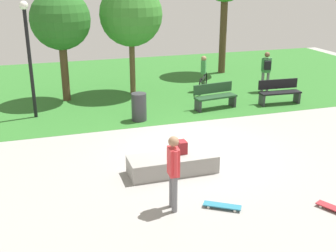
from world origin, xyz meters
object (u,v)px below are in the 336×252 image
at_px(backpack_on_ledge, 182,147).
at_px(lamp_post, 28,48).
at_px(trash_bin, 139,107).
at_px(cyclist_on_bicycle, 203,76).
at_px(pedestrian_with_backpack, 266,68).
at_px(tree_tall_oak, 60,20).
at_px(tree_broad_elm, 131,15).
at_px(park_bench_center_lawn, 279,91).
at_px(skateboard_by_ledge, 222,206).
at_px(skateboard_spare, 335,209).
at_px(park_bench_by_oak, 215,96).
at_px(concrete_ledge, 173,164).
at_px(skater_performing_trick, 173,168).

distance_m(backpack_on_ledge, lamp_post, 6.68).
relative_size(trash_bin, cyclist_on_bicycle, 0.60).
xyz_separation_m(trash_bin, cyclist_on_bicycle, (3.48, 2.89, 0.16)).
bearing_deg(pedestrian_with_backpack, tree_tall_oak, 171.80).
distance_m(tree_broad_elm, cyclist_on_bicycle, 3.88).
bearing_deg(park_bench_center_lawn, tree_tall_oak, 159.30).
xyz_separation_m(skateboard_by_ledge, lamp_post, (-3.65, 7.51, 2.32)).
relative_size(trash_bin, pedestrian_with_backpack, 0.57).
relative_size(park_bench_center_lawn, trash_bin, 1.72).
bearing_deg(skateboard_spare, trash_bin, 109.97).
xyz_separation_m(backpack_on_ledge, pedestrian_with_backpack, (5.81, 6.07, 0.39)).
height_order(skateboard_spare, tree_tall_oak, tree_tall_oak).
bearing_deg(park_bench_by_oak, concrete_ledge, -124.05).
relative_size(backpack_on_ledge, lamp_post, 0.08).
bearing_deg(concrete_ledge, tree_broad_elm, 84.42).
xyz_separation_m(skater_performing_trick, pedestrian_with_backpack, (6.63, 7.86, 0.04)).
relative_size(skateboard_by_ledge, tree_tall_oak, 0.19).
height_order(skater_performing_trick, tree_broad_elm, tree_broad_elm).
relative_size(skater_performing_trick, lamp_post, 0.42).
relative_size(concrete_ledge, cyclist_on_bicycle, 1.39).
relative_size(skater_performing_trick, tree_tall_oak, 0.39).
bearing_deg(skateboard_spare, skateboard_by_ledge, 159.47).
height_order(skateboard_spare, park_bench_by_oak, park_bench_by_oak).
bearing_deg(lamp_post, park_bench_by_oak, -8.26).
xyz_separation_m(skateboard_by_ledge, park_bench_by_oak, (2.66, 6.59, 0.42)).
height_order(skateboard_by_ledge, lamp_post, lamp_post).
bearing_deg(tree_tall_oak, skater_performing_trick, -80.91).
distance_m(skater_performing_trick, tree_tall_oak, 9.37).
bearing_deg(trash_bin, concrete_ledge, -92.21).
distance_m(skateboard_by_ledge, trash_bin, 6.12).
bearing_deg(skateboard_by_ledge, backpack_on_ledge, 94.93).
relative_size(skateboard_by_ledge, tree_broad_elm, 0.18).
bearing_deg(pedestrian_with_backpack, cyclist_on_bicycle, 161.24).
relative_size(concrete_ledge, tree_tall_oak, 0.52).
xyz_separation_m(skateboard_by_ledge, pedestrian_with_backpack, (5.63, 8.16, 0.93)).
relative_size(backpack_on_ledge, pedestrian_with_backpack, 0.19).
distance_m(lamp_post, cyclist_on_bicycle, 7.19).
relative_size(backpack_on_ledge, park_bench_by_oak, 0.19).
bearing_deg(trash_bin, pedestrian_with_backpack, 19.08).
bearing_deg(skateboard_by_ledge, park_bench_by_oak, 68.02).
bearing_deg(skateboard_by_ledge, pedestrian_with_backpack, 55.37).
distance_m(skater_performing_trick, skateboard_spare, 3.51).
bearing_deg(tree_broad_elm, trash_bin, -99.57).
height_order(skateboard_spare, pedestrian_with_backpack, pedestrian_with_backpack).
height_order(skateboard_by_ledge, tree_broad_elm, tree_broad_elm).
xyz_separation_m(tree_tall_oak, lamp_post, (-1.21, -1.81, -0.67)).
distance_m(tree_broad_elm, lamp_post, 4.48).
bearing_deg(tree_broad_elm, backpack_on_ledge, -93.46).
distance_m(concrete_ledge, lamp_post, 6.75).
bearing_deg(tree_broad_elm, tree_tall_oak, -175.41).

